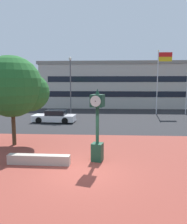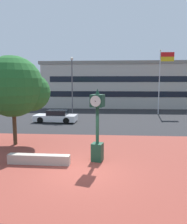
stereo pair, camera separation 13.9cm
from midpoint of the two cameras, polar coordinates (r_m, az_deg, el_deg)
name	(u,v)px [view 2 (the right image)]	position (r m, az deg, el deg)	size (l,w,h in m)	color
ground_plane	(82,171)	(10.64, -2.68, -15.25)	(200.00, 200.00, 0.00)	#262628
plaza_brick_paving	(85,159)	(12.13, -1.77, -12.27)	(44.00, 11.23, 0.01)	brown
planter_wall	(39,159)	(11.73, -13.76, -11.94)	(3.20, 0.40, 0.50)	#ADA393
street_clock	(97,127)	(11.43, 1.37, -3.83)	(0.78, 0.82, 3.84)	#19422D
plaza_tree	(17,88)	(15.29, -19.19, 5.99)	(4.30, 4.00, 5.90)	#42301E
car_street_near	(56,117)	(23.43, -9.58, -1.20)	(4.50, 2.14, 1.28)	silver
flagpole_primary	(162,75)	(30.03, 17.50, 9.15)	(1.83, 0.14, 8.30)	silver
civic_building	(132,85)	(40.04, 10.09, 7.04)	(30.70, 10.66, 7.55)	#B2ADA3
street_lamp_post	(72,81)	(26.29, -5.48, 8.05)	(0.36, 0.36, 7.15)	#4C4C51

